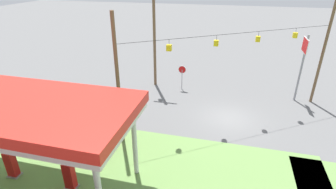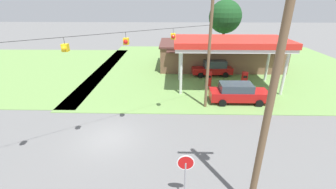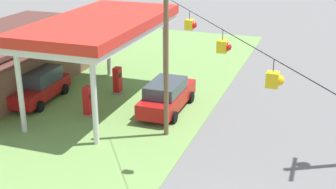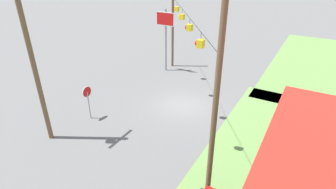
{
  "view_description": "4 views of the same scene",
  "coord_description": "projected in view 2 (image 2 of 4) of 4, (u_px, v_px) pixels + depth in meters",
  "views": [
    {
      "loc": [
        0.26,
        19.25,
        10.96
      ],
      "look_at": [
        4.7,
        1.79,
        2.44
      ],
      "focal_mm": 28.0,
      "sensor_mm": 36.0,
      "label": 1
    },
    {
      "loc": [
        4.34,
        -12.87,
        8.87
      ],
      "look_at": [
        3.97,
        2.79,
        2.11
      ],
      "focal_mm": 24.0,
      "sensor_mm": 36.0,
      "label": 2
    },
    {
      "loc": [
        -13.15,
        -2.24,
        10.3
      ],
      "look_at": [
        4.92,
        4.1,
        3.13
      ],
      "focal_mm": 50.0,
      "sensor_mm": 36.0,
      "label": 3
    },
    {
      "loc": [
        15.97,
        7.92,
        9.99
      ],
      "look_at": [
        3.35,
        0.59,
        2.58
      ],
      "focal_mm": 28.0,
      "sensor_mm": 36.0,
      "label": 4
    }
  ],
  "objects": [
    {
      "name": "grass_verge_opposite_corner",
      "position": [
        23.0,
        69.0,
        30.45
      ],
      "size": [
        24.0,
        24.0,
        0.04
      ],
      "primitive_type": "cube",
      "color": "#6B934C",
      "rests_on": "ground"
    },
    {
      "name": "tree_behind_station",
      "position": [
        225.0,
        17.0,
        36.35
      ],
      "size": [
        5.26,
        5.26,
        8.69
      ],
      "color": "#4C3828",
      "rests_on": "ground"
    },
    {
      "name": "gas_station_store",
      "position": [
        219.0,
        55.0,
        30.62
      ],
      "size": [
        16.13,
        7.58,
        3.42
      ],
      "color": "brown",
      "rests_on": "ground"
    },
    {
      "name": "ground_plane",
      "position": [
        109.0,
        138.0,
        15.42
      ],
      "size": [
        160.0,
        160.0,
        0.0
      ],
      "primitive_type": "plane",
      "color": "slate"
    },
    {
      "name": "signal_span_gantry",
      "position": [
        101.0,
        70.0,
        13.48
      ],
      "size": [
        14.65,
        10.24,
        8.94
      ],
      "color": "brown",
      "rests_on": "ground"
    },
    {
      "name": "grass_verge_station_corner",
      "position": [
        228.0,
        67.0,
        31.28
      ],
      "size": [
        36.0,
        28.0,
        0.04
      ],
      "primitive_type": "cube",
      "color": "#6B934C",
      "rests_on": "ground"
    },
    {
      "name": "stop_sign_roadside",
      "position": [
        186.0,
        168.0,
        10.13
      ],
      "size": [
        0.8,
        0.08,
        2.5
      ],
      "rotation": [
        0.0,
        0.0,
        3.14
      ],
      "color": "#99999E",
      "rests_on": "ground"
    },
    {
      "name": "car_at_pumps_rear",
      "position": [
        213.0,
        68.0,
        27.55
      ],
      "size": [
        4.96,
        2.33,
        1.93
      ],
      "rotation": [
        0.0,
        0.0,
        3.2
      ],
      "color": "#AD1414",
      "rests_on": "ground"
    },
    {
      "name": "fuel_pump_near",
      "position": [
        209.0,
        80.0,
        24.05
      ],
      "size": [
        0.71,
        0.56,
        1.7
      ],
      "color": "gray",
      "rests_on": "ground"
    },
    {
      "name": "fuel_pump_far",
      "position": [
        244.0,
        80.0,
        23.97
      ],
      "size": [
        0.71,
        0.56,
        1.7
      ],
      "color": "gray",
      "rests_on": "ground"
    },
    {
      "name": "gas_station_canopy",
      "position": [
        230.0,
        44.0,
        22.49
      ],
      "size": [
        11.31,
        5.55,
        5.16
      ],
      "color": "silver",
      "rests_on": "ground"
    },
    {
      "name": "utility_pole_main",
      "position": [
        277.0,
        75.0,
        7.78
      ],
      "size": [
        2.2,
        0.44,
        11.54
      ],
      "color": "brown",
      "rests_on": "ground"
    },
    {
      "name": "car_at_pumps_front",
      "position": [
        238.0,
        93.0,
        20.37
      ],
      "size": [
        5.2,
        2.12,
        1.83
      ],
      "rotation": [
        0.0,
        0.0,
        0.0
      ],
      "color": "#AD1414",
      "rests_on": "ground"
    }
  ]
}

